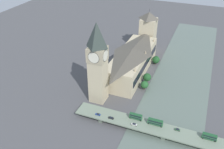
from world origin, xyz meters
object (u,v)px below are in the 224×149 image
object	(u,v)px
double_decker_bus_rear	(210,137)
car_southbound_mid	(134,124)
parliament_hall	(132,60)
car_northbound_tail	(111,118)
road_bridge	(165,131)
victoria_tower	(148,32)
car_northbound_mid	(177,130)
car_northbound_lead	(98,114)
clock_tower	(98,62)
double_decker_bus_mid	(155,122)
double_decker_bus_lead	(136,116)

from	to	relation	value
double_decker_bus_rear	car_southbound_mid	distance (m)	55.27
parliament_hall	car_northbound_tail	xyz separation A→B (m)	(-9.32, 82.90, -8.69)
car_northbound_tail	road_bridge	bearing A→B (deg)	-175.81
car_southbound_mid	victoria_tower	bearing A→B (deg)	-78.64
parliament_hall	car_northbound_mid	bearing A→B (deg)	128.50
parliament_hall	car_southbound_mid	distance (m)	88.55
parliament_hall	double_decker_bus_rear	size ratio (longest dim) A/B	9.10
victoria_tower	car_southbound_mid	distance (m)	147.26
parliament_hall	car_northbound_lead	bearing A→B (deg)	88.44
double_decker_bus_rear	victoria_tower	bearing A→B (deg)	-58.58
clock_tower	double_decker_bus_mid	bearing A→B (deg)	161.31
parliament_hall	road_bridge	size ratio (longest dim) A/B	0.64
parliament_hall	road_bridge	bearing A→B (deg)	123.11
road_bridge	car_southbound_mid	size ratio (longest dim) A/B	31.74
double_decker_bus_rear	car_northbound_lead	distance (m)	86.06
clock_tower	car_northbound_tail	distance (m)	47.62
road_bridge	double_decker_bus_lead	size ratio (longest dim) A/B	14.17
double_decker_bus_mid	car_southbound_mid	world-z (taller)	double_decker_bus_mid
road_bridge	double_decker_bus_rear	size ratio (longest dim) A/B	14.25
parliament_hall	victoria_tower	size ratio (longest dim) A/B	1.77
double_decker_bus_rear	car_southbound_mid	world-z (taller)	double_decker_bus_rear
clock_tower	car_northbound_mid	xyz separation A→B (m)	(-73.99, 18.89, -33.34)
double_decker_bus_rear	car_northbound_tail	bearing A→B (deg)	4.53
car_northbound_mid	car_southbound_mid	bearing A→B (deg)	12.18
victoria_tower	parliament_hall	bearing A→B (deg)	90.06
road_bridge	double_decker_bus_rear	distance (m)	31.87
car_northbound_mid	car_southbound_mid	distance (m)	32.81
car_southbound_mid	double_decker_bus_rear	bearing A→B (deg)	-173.44
road_bridge	double_decker_bus_lead	distance (m)	24.87
double_decker_bus_lead	victoria_tower	bearing A→B (deg)	-78.46
double_decker_bus_mid	car_northbound_tail	distance (m)	35.02
clock_tower	double_decker_bus_lead	bearing A→B (deg)	155.61
victoria_tower	double_decker_bus_lead	world-z (taller)	victoria_tower
victoria_tower	car_northbound_mid	size ratio (longest dim) A/B	13.30
clock_tower	road_bridge	distance (m)	77.31
car_northbound_lead	car_southbound_mid	distance (m)	30.96
double_decker_bus_rear	car_northbound_tail	xyz separation A→B (m)	(74.26, 5.89, -1.97)
road_bridge	parliament_hall	bearing A→B (deg)	-56.89
car_northbound_lead	car_northbound_tail	bearing A→B (deg)	-179.55
double_decker_bus_mid	double_decker_bus_rear	world-z (taller)	double_decker_bus_mid
double_decker_bus_rear	clock_tower	bearing A→B (deg)	-11.39
victoria_tower	double_decker_bus_mid	distance (m)	144.46
parliament_hall	road_bridge	world-z (taller)	parliament_hall
road_bridge	double_decker_bus_mid	xyz separation A→B (m)	(8.30, -3.01, 3.73)
car_northbound_tail	car_southbound_mid	size ratio (longest dim) A/B	0.98
clock_tower	car_southbound_mid	size ratio (longest dim) A/B	16.08
parliament_hall	double_decker_bus_lead	distance (m)	81.22
parliament_hall	double_decker_bus_rear	xyz separation A→B (m)	(-83.58, 77.01, -6.73)
parliament_hall	double_decker_bus_lead	world-z (taller)	parliament_hall
car_northbound_mid	double_decker_bus_mid	bearing A→B (deg)	1.24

